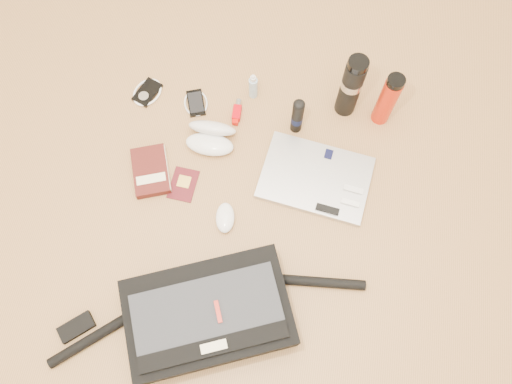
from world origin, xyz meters
The scene contains 14 objects.
ground centered at (0.00, 0.00, 0.00)m, with size 4.00×4.00×0.00m, color #A37544.
messenger_bag centered at (-0.06, -0.32, 0.06)m, with size 0.92×0.46×0.14m.
laptop centered at (0.21, 0.19, 0.01)m, with size 0.39×0.30×0.04m.
book centered at (-0.35, 0.13, 0.02)m, with size 0.17×0.21×0.03m.
passport centered at (-0.24, 0.10, 0.00)m, with size 0.09×0.12×0.01m.
mouse centered at (-0.07, 0.00, 0.02)m, with size 0.08×0.11×0.03m.
sunglasses_case centered at (-0.17, 0.28, 0.03)m, with size 0.17×0.14×0.10m.
ipod centered at (-0.44, 0.43, 0.01)m, with size 0.12×0.13×0.01m.
phone centered at (-0.26, 0.42, 0.01)m, with size 0.11×0.12×0.01m.
inhaler centered at (-0.10, 0.40, 0.01)m, with size 0.03×0.10×0.03m.
spray_bottle centered at (-0.06, 0.49, 0.05)m, with size 0.04×0.04×0.12m.
aerosol_can centered at (0.11, 0.38, 0.09)m, with size 0.04×0.04×0.17m.
thermos_black centered at (0.27, 0.49, 0.14)m, with size 0.08×0.08×0.28m.
thermos_red centered at (0.40, 0.47, 0.12)m, with size 0.08×0.08×0.24m.
Camera 1 is at (0.11, -0.48, 1.58)m, focal length 35.00 mm.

